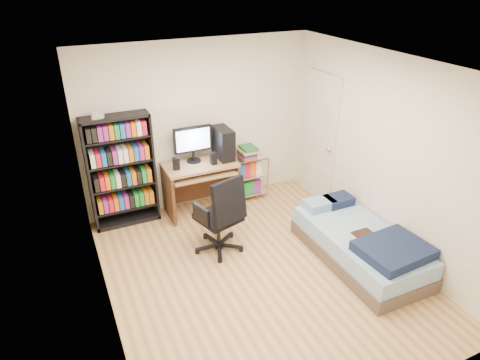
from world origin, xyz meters
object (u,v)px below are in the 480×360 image
media_shelf (121,170)px  bed (361,245)px  computer_desk (205,165)px  office_chair (221,227)px

media_shelf → bed: size_ratio=0.92×
media_shelf → bed: 3.36m
computer_desk → office_chair: 1.21m
bed → computer_desk: bearing=122.2°
computer_desk → office_chair: size_ratio=1.21×
bed → office_chair: bearing=148.5°
media_shelf → computer_desk: (1.20, -0.10, -0.12)m
media_shelf → computer_desk: media_shelf is taller
computer_desk → bed: size_ratio=0.73×
media_shelf → office_chair: size_ratio=1.54×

